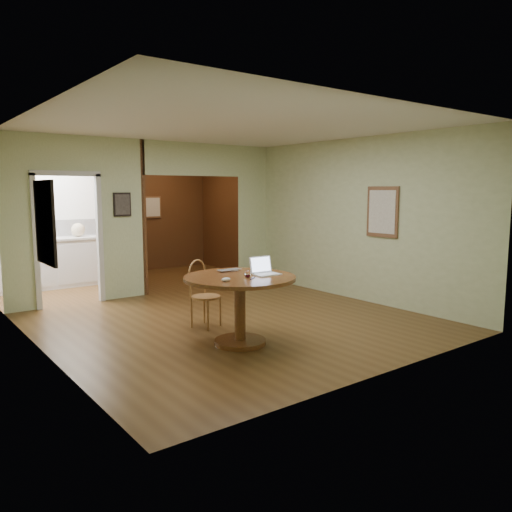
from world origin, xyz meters
TOP-DOWN VIEW (x-y plane):
  - floor at (0.00, 0.00)m, footprint 5.00×5.00m
  - room_shell at (-0.47, 3.10)m, footprint 5.20×7.50m
  - dining_table at (-0.52, -0.83)m, footprint 1.33×1.33m
  - chair at (-0.47, 0.12)m, footprint 0.50×0.50m
  - open_laptop at (-0.22, -0.90)m, footprint 0.32×0.28m
  - closed_laptop at (-0.43, -0.50)m, footprint 0.31×0.20m
  - mouse at (-0.86, -1.02)m, footprint 0.11×0.06m
  - wine_glass at (-0.50, -0.95)m, footprint 0.08×0.08m
  - pen at (-0.51, -1.06)m, footprint 0.13×0.09m
  - kitchen_cabinet at (-1.35, 4.20)m, footprint 2.06×0.60m
  - grocery_bag at (-0.81, 4.20)m, footprint 0.30×0.27m

SIDE VIEW (x-z plane):
  - floor at x=0.00m, z-range 0.00..0.00m
  - kitchen_cabinet at x=-1.35m, z-range 0.00..0.94m
  - chair at x=-0.47m, z-range 0.05..0.97m
  - dining_table at x=-0.52m, z-range 0.20..1.03m
  - pen at x=-0.51m, z-range 0.83..0.84m
  - closed_laptop at x=-0.43m, z-range 0.83..0.86m
  - mouse at x=-0.86m, z-range 0.83..0.88m
  - wine_glass at x=-0.50m, z-range 0.83..0.92m
  - open_laptop at x=-0.22m, z-range 0.78..1.00m
  - grocery_bag at x=-0.81m, z-range 0.94..1.20m
  - room_shell at x=-0.47m, z-range -1.21..3.79m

